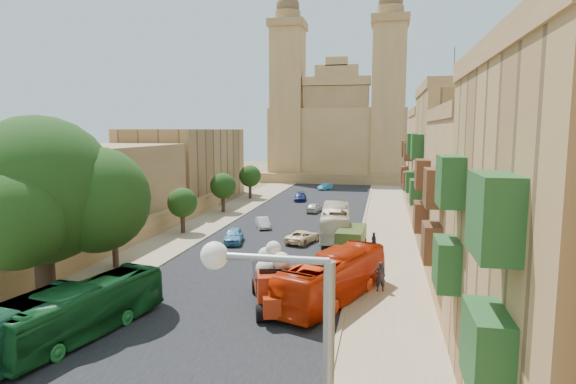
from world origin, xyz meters
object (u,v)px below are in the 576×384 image
at_px(street_tree_a, 114,224).
at_px(pedestrian_a, 380,276).
at_px(olive_pickup, 351,240).
at_px(car_white_a, 263,223).
at_px(bus_cream_east, 335,222).
at_px(car_cream, 303,236).
at_px(bus_red_east, 334,277).
at_px(car_blue_a, 233,236).
at_px(red_truck, 275,279).
at_px(car_white_b, 314,208).
at_px(street_tree_c, 223,186).
at_px(church, 339,132).
at_px(bus_green_north, 84,310).
at_px(ficus_tree, 41,196).
at_px(car_blue_b, 325,187).
at_px(car_dkblue, 300,197).
at_px(street_tree_d, 250,176).
at_px(pedestrian_c, 374,241).
at_px(street_tree_b, 182,203).

distance_m(street_tree_a, pedestrian_a, 19.12).
bearing_deg(olive_pickup, car_white_a, 140.65).
relative_size(bus_cream_east, pedestrian_a, 5.58).
bearing_deg(pedestrian_a, car_cream, -77.27).
bearing_deg(bus_red_east, car_blue_a, -29.57).
bearing_deg(red_truck, car_white_b, 94.14).
distance_m(street_tree_a, street_tree_c, 24.00).
height_order(church, bus_green_north, church).
bearing_deg(street_tree_a, bus_red_east, -13.20).
height_order(ficus_tree, street_tree_c, ficus_tree).
bearing_deg(car_blue_b, car_dkblue, -74.17).
bearing_deg(car_dkblue, car_white_b, -75.72).
xyz_separation_m(olive_pickup, car_blue_a, (-10.40, 0.90, -0.28)).
bearing_deg(bus_cream_east, ficus_tree, 51.30).
bearing_deg(olive_pickup, car_white_b, 107.49).
bearing_deg(car_white_a, car_white_b, 47.05).
bearing_deg(car_blue_a, ficus_tree, -119.63).
height_order(street_tree_d, olive_pickup, street_tree_d).
distance_m(bus_red_east, car_white_b, 30.36).
distance_m(ficus_tree, bus_red_east, 16.95).
relative_size(bus_cream_east, pedestrian_c, 7.06).
xyz_separation_m(car_dkblue, pedestrian_a, (11.35, -36.67, 0.39)).
bearing_deg(car_dkblue, street_tree_d, 167.58).
bearing_deg(car_blue_a, street_tree_a, -136.00).
relative_size(red_truck, car_cream, 1.58).
bearing_deg(bus_green_north, street_tree_c, 110.29).
distance_m(street_tree_c, street_tree_d, 12.00).
bearing_deg(olive_pickup, bus_cream_east, 109.78).
bearing_deg(pedestrian_c, car_white_b, 179.28).
relative_size(street_tree_c, car_dkblue, 1.25).
relative_size(car_white_a, car_blue_b, 1.01).
bearing_deg(street_tree_c, car_cream, -48.79).
relative_size(car_cream, car_blue_b, 1.24).
relative_size(street_tree_b, olive_pickup, 0.92).
xyz_separation_m(street_tree_d, car_blue_a, (6.10, -27.10, -2.58)).
bearing_deg(street_tree_a, pedestrian_c, 25.85).
bearing_deg(street_tree_c, car_white_a, -49.50).
height_order(car_white_a, pedestrian_c, pedestrian_c).
bearing_deg(bus_green_north, pedestrian_a, 46.18).
distance_m(church, bus_red_east, 71.17).
distance_m(street_tree_c, bus_green_north, 35.39).
xyz_separation_m(street_tree_b, car_blue_a, (6.10, -3.10, -2.28)).
bearing_deg(pedestrian_a, street_tree_a, -22.19).
bearing_deg(ficus_tree, pedestrian_c, 43.59).
relative_size(car_white_b, pedestrian_c, 2.24).
distance_m(street_tree_d, car_blue_a, 27.89).
relative_size(red_truck, bus_cream_east, 0.61).
relative_size(street_tree_d, olive_pickup, 1.01).
relative_size(street_tree_d, pedestrian_c, 3.26).
relative_size(church, bus_cream_east, 3.45).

